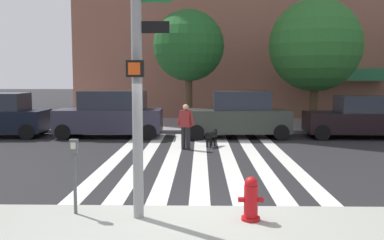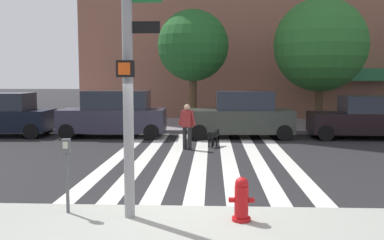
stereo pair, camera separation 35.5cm
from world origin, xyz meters
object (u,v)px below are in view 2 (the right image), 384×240
Objects in this scene: parking_meter_curbside at (67,165)px; parked_car_third_in_line at (241,116)px; dog_on_leash at (213,135)px; parked_car_behind_first at (114,114)px; parked_car_fourth_in_line at (366,118)px; street_tree_nearest at (193,46)px; street_tree_middle at (320,45)px; fire_hydrant at (241,200)px; pedestrian_dog_walker at (187,124)px; parked_car_near_curb at (0,115)px; traffic_light_pole at (127,23)px.

parked_car_third_in_line is at bearing 70.69° from parking_meter_curbside.
parking_meter_curbside is 1.43× the size of dog_on_leash.
parked_car_fourth_in_line is (10.83, -0.00, -0.12)m from parked_car_behind_first.
parking_meter_curbside is 0.23× the size of street_tree_nearest.
street_tree_middle is (-1.31, 2.93, 3.29)m from parked_car_fourth_in_line.
fire_hydrant is 12.28m from parked_car_behind_first.
street_tree_nearest is 7.22m from pedestrian_dog_walker.
street_tree_nearest reaches higher than parked_car_fourth_in_line.
street_tree_middle is at bearing 11.35° from parked_car_near_curb.
street_tree_middle is at bearing 44.58° from pedestrian_dog_walker.
parked_car_fourth_in_line reaches higher than fire_hydrant.
parked_car_behind_first is at bearing -0.00° from parked_car_near_curb.
street_tree_nearest is 6.94m from dog_on_leash.
traffic_light_pole is 8.53m from pedestrian_dog_walker.
street_tree_nearest is at bearing 100.13° from dog_on_leash.
pedestrian_dog_walker is 1.27m from dog_on_leash.
fire_hydrant is at bearing -87.04° from dog_on_leash.
pedestrian_dog_walker is at bearing 99.78° from fire_hydrant.
parked_car_near_curb is at bearing -180.00° from parked_car_third_in_line.
traffic_light_pole is 14.58m from street_tree_nearest.
parked_car_fourth_in_line is (6.05, 11.29, 0.34)m from fire_hydrant.
traffic_light_pole reaches higher than pedestrian_dog_walker.
parking_meter_curbside is 14.76m from street_tree_nearest.
parked_car_behind_first is at bearing 137.20° from pedestrian_dog_walker.
parked_car_near_curb is 15.25m from street_tree_middle.
parked_car_third_in_line is (10.60, 0.00, 0.04)m from parked_car_near_curb.
street_tree_middle is (4.74, 14.23, 3.64)m from fire_hydrant.
parked_car_fourth_in_line reaches higher than pedestrian_dog_walker.
fire_hydrant is 8.88m from dog_on_leash.
street_tree_middle is at bearing 45.92° from dog_on_leash.
street_tree_nearest reaches higher than fire_hydrant.
traffic_light_pole is at bearing -93.82° from pedestrian_dog_walker.
parked_car_behind_first reaches higher than fire_hydrant.
parked_car_third_in_line is at bearing 64.03° from dog_on_leash.
parked_car_third_in_line is at bearing -143.83° from street_tree_middle.
parked_car_third_in_line is 5.91m from street_tree_middle.
pedestrian_dog_walker is (1.72, 7.88, -0.10)m from parking_meter_curbside.
parked_car_near_curb is 2.77× the size of pedestrian_dog_walker.
parked_car_near_curb is at bearing 121.49° from parking_meter_curbside.
parked_car_near_curb is at bearing -168.65° from street_tree_middle.
traffic_light_pole is 1.27× the size of parked_car_behind_first.
parked_car_fourth_in_line is at bearing -0.01° from parked_car_near_curb.
pedestrian_dog_walker is at bearing -135.42° from street_tree_middle.
fire_hydrant is 0.13× the size of street_tree_nearest.
traffic_light_pole reaches higher than parked_car_near_curb.
parked_car_near_curb is (-7.92, 11.23, -2.60)m from traffic_light_pole.
fire_hydrant is 11.33m from parked_car_third_in_line.
street_tree_middle reaches higher than parked_car_fourth_in_line.
parking_meter_curbside is 0.22× the size of street_tree_middle.
parked_car_behind_first is (-4.78, 11.30, 0.47)m from fire_hydrant.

